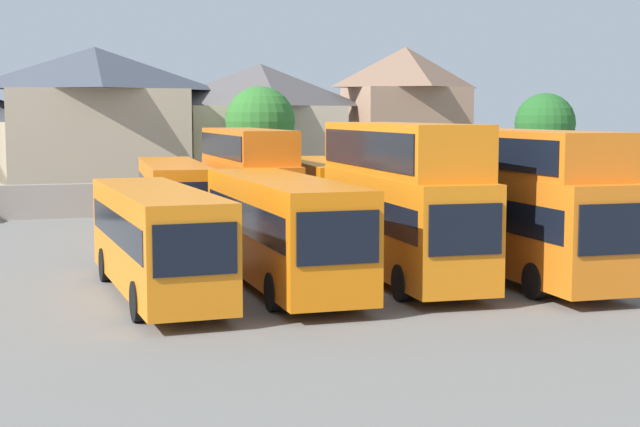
{
  "coord_description": "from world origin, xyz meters",
  "views": [
    {
      "loc": [
        -9.82,
        -28.7,
        5.51
      ],
      "look_at": [
        0.0,
        3.0,
        2.01
      ],
      "focal_mm": 53.4,
      "sensor_mm": 36.0,
      "label": 1
    }
  ],
  "objects_px": {
    "bus_4": "(512,195)",
    "house_terrace_far_right": "(405,120)",
    "bus_7": "(322,192)",
    "tree_right_of_lot": "(260,122)",
    "bus_1": "(156,235)",
    "tree_behind_wall": "(545,124)",
    "bus_6": "(248,176)",
    "house_terrace_centre": "(96,124)",
    "bus_2": "(282,225)",
    "house_terrace_right": "(261,130)",
    "bus_3": "(401,193)",
    "bus_5": "(174,195)"
  },
  "relations": [
    {
      "from": "bus_4",
      "to": "house_terrace_centre",
      "type": "relative_size",
      "value": 1.07
    },
    {
      "from": "bus_7",
      "to": "bus_6",
      "type": "bearing_deg",
      "value": -87.99
    },
    {
      "from": "house_terrace_centre",
      "to": "bus_2",
      "type": "bearing_deg",
      "value": -83.63
    },
    {
      "from": "bus_6",
      "to": "tree_behind_wall",
      "type": "xyz_separation_m",
      "value": [
        19.78,
        7.9,
        2.16
      ]
    },
    {
      "from": "bus_1",
      "to": "tree_right_of_lot",
      "type": "height_order",
      "value": "tree_right_of_lot"
    },
    {
      "from": "bus_3",
      "to": "house_terrace_centre",
      "type": "bearing_deg",
      "value": -163.87
    },
    {
      "from": "house_terrace_right",
      "to": "tree_right_of_lot",
      "type": "height_order",
      "value": "house_terrace_right"
    },
    {
      "from": "bus_2",
      "to": "bus_7",
      "type": "bearing_deg",
      "value": 157.23
    },
    {
      "from": "bus_2",
      "to": "house_terrace_far_right",
      "type": "bearing_deg",
      "value": 151.27
    },
    {
      "from": "house_terrace_centre",
      "to": "house_terrace_right",
      "type": "bearing_deg",
      "value": 1.32
    },
    {
      "from": "tree_behind_wall",
      "to": "tree_right_of_lot",
      "type": "height_order",
      "value": "tree_right_of_lot"
    },
    {
      "from": "bus_5",
      "to": "house_terrace_far_right",
      "type": "xyz_separation_m",
      "value": [
        18.45,
        18.01,
        3.17
      ]
    },
    {
      "from": "bus_2",
      "to": "bus_6",
      "type": "xyz_separation_m",
      "value": [
        1.9,
        13.11,
        0.72
      ]
    },
    {
      "from": "bus_1",
      "to": "bus_3",
      "type": "distance_m",
      "value": 8.14
    },
    {
      "from": "bus_4",
      "to": "tree_behind_wall",
      "type": "xyz_separation_m",
      "value": [
        13.78,
        21.41,
        2.08
      ]
    },
    {
      "from": "bus_2",
      "to": "bus_7",
      "type": "xyz_separation_m",
      "value": [
        5.37,
        12.93,
        -0.08
      ]
    },
    {
      "from": "house_terrace_far_right",
      "to": "tree_right_of_lot",
      "type": "xyz_separation_m",
      "value": [
        -11.51,
        -5.8,
        -0.06
      ]
    },
    {
      "from": "tree_right_of_lot",
      "to": "bus_1",
      "type": "bearing_deg",
      "value": -110.14
    },
    {
      "from": "bus_7",
      "to": "tree_right_of_lot",
      "type": "bearing_deg",
      "value": -175.72
    },
    {
      "from": "bus_2",
      "to": "bus_4",
      "type": "distance_m",
      "value": 7.96
    },
    {
      "from": "bus_2",
      "to": "house_terrace_right",
      "type": "height_order",
      "value": "house_terrace_right"
    },
    {
      "from": "bus_4",
      "to": "tree_behind_wall",
      "type": "bearing_deg",
      "value": 148.16
    },
    {
      "from": "bus_6",
      "to": "house_terrace_right",
      "type": "bearing_deg",
      "value": 165.27
    },
    {
      "from": "bus_3",
      "to": "house_terrace_right",
      "type": "bearing_deg",
      "value": 177.2
    },
    {
      "from": "bus_5",
      "to": "house_terrace_centre",
      "type": "xyz_separation_m",
      "value": [
        -2.03,
        17.76,
        2.95
      ]
    },
    {
      "from": "bus_2",
      "to": "bus_5",
      "type": "xyz_separation_m",
      "value": [
        -1.44,
        13.3,
        -0.07
      ]
    },
    {
      "from": "bus_5",
      "to": "tree_right_of_lot",
      "type": "relative_size",
      "value": 1.65
    },
    {
      "from": "house_terrace_right",
      "to": "bus_5",
      "type": "bearing_deg",
      "value": -114.98
    },
    {
      "from": "bus_3",
      "to": "bus_6",
      "type": "bearing_deg",
      "value": -168.11
    },
    {
      "from": "bus_1",
      "to": "bus_4",
      "type": "height_order",
      "value": "bus_4"
    },
    {
      "from": "bus_2",
      "to": "bus_3",
      "type": "relative_size",
      "value": 1.07
    },
    {
      "from": "bus_2",
      "to": "tree_behind_wall",
      "type": "relative_size",
      "value": 1.68
    },
    {
      "from": "tree_behind_wall",
      "to": "house_terrace_centre",
      "type": "bearing_deg",
      "value": 158.21
    },
    {
      "from": "bus_6",
      "to": "tree_right_of_lot",
      "type": "bearing_deg",
      "value": 164.57
    },
    {
      "from": "bus_6",
      "to": "house_terrace_far_right",
      "type": "height_order",
      "value": "house_terrace_far_right"
    },
    {
      "from": "bus_7",
      "to": "tree_right_of_lot",
      "type": "height_order",
      "value": "tree_right_of_lot"
    },
    {
      "from": "bus_6",
      "to": "tree_behind_wall",
      "type": "distance_m",
      "value": 21.41
    },
    {
      "from": "bus_7",
      "to": "house_terrace_centre",
      "type": "xyz_separation_m",
      "value": [
        -8.84,
        18.13,
        2.96
      ]
    },
    {
      "from": "bus_7",
      "to": "tree_right_of_lot",
      "type": "relative_size",
      "value": 1.55
    },
    {
      "from": "bus_3",
      "to": "tree_behind_wall",
      "type": "relative_size",
      "value": 1.57
    },
    {
      "from": "house_terrace_right",
      "to": "house_terrace_far_right",
      "type": "relative_size",
      "value": 1.04
    },
    {
      "from": "bus_2",
      "to": "bus_3",
      "type": "xyz_separation_m",
      "value": [
        4.07,
        0.06,
        0.93
      ]
    },
    {
      "from": "bus_3",
      "to": "bus_6",
      "type": "relative_size",
      "value": 0.99
    },
    {
      "from": "bus_2",
      "to": "bus_4",
      "type": "height_order",
      "value": "bus_4"
    },
    {
      "from": "bus_4",
      "to": "bus_6",
      "type": "distance_m",
      "value": 14.79
    },
    {
      "from": "bus_4",
      "to": "house_terrace_far_right",
      "type": "distance_m",
      "value": 33.08
    },
    {
      "from": "house_terrace_far_right",
      "to": "tree_right_of_lot",
      "type": "height_order",
      "value": "house_terrace_far_right"
    },
    {
      "from": "bus_5",
      "to": "bus_6",
      "type": "distance_m",
      "value": 3.43
    },
    {
      "from": "tree_right_of_lot",
      "to": "tree_behind_wall",
      "type": "bearing_deg",
      "value": -15.54
    },
    {
      "from": "bus_4",
      "to": "house_terrace_centre",
      "type": "xyz_separation_m",
      "value": [
        -11.37,
        31.46,
        2.07
      ]
    }
  ]
}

